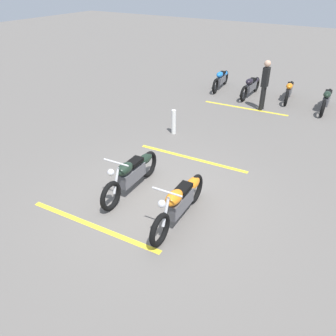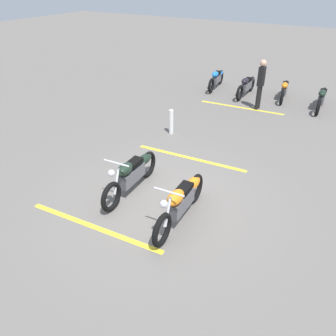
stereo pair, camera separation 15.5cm
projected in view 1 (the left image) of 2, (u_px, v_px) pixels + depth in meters
The scene contains 12 objects.
ground_plane at pixel (161, 198), 7.76m from camera, with size 60.00×60.00×0.00m, color #66605B.
motorcycle_bright_foreground at pixel (180, 201), 6.88m from camera, with size 2.23×0.62×1.04m.
motorcycle_dark_foreground at pixel (132, 173), 7.83m from camera, with size 2.23×0.62×1.04m.
motorcycle_row_far_left at pixel (327, 99), 12.44m from camera, with size 2.07×0.30×0.78m.
motorcycle_row_left at pixel (289, 90), 13.44m from camera, with size 1.93×0.40×0.73m.
motorcycle_row_center at pixel (251, 86), 13.84m from camera, with size 2.07×0.26×0.78m.
motorcycle_row_right at pixel (221, 79), 14.74m from camera, with size 2.06×0.39×0.78m.
bystander_near_row at pixel (265, 83), 12.19m from camera, with size 0.30×0.24×1.80m.
bollard_post at pixel (174, 122), 10.64m from camera, with size 0.14×0.14×0.78m, color white.
parking_stripe_near at pixel (93, 226), 6.93m from camera, with size 3.20×0.12×0.01m, color yellow.
parking_stripe_mid at pixel (192, 158), 9.40m from camera, with size 3.20×0.12×0.01m, color yellow.
parking_stripe_far at pixel (245, 108), 12.80m from camera, with size 3.20×0.12×0.01m, color yellow.
Camera 1 is at (-5.31, -3.48, 4.52)m, focal length 36.32 mm.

